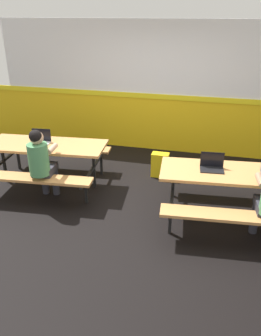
{
  "coord_description": "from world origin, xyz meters",
  "views": [
    {
      "loc": [
        1.16,
        -4.46,
        2.74
      ],
      "look_at": [
        0.0,
        0.06,
        0.55
      ],
      "focal_mm": 36.19,
      "sensor_mm": 36.0,
      "label": 1
    }
  ],
  "objects_px": {
    "picnic_table_left": "(47,153)",
    "laptop_dark": "(212,166)",
    "backpack_dark": "(160,165)",
    "picnic_table_right": "(231,182)",
    "student_nearer": "(41,160)",
    "laptop_silver": "(40,140)"
  },
  "relations": [
    {
      "from": "student_nearer",
      "to": "picnic_table_left",
      "type": "bearing_deg",
      "value": 110.08
    },
    {
      "from": "student_nearer",
      "to": "backpack_dark",
      "type": "bearing_deg",
      "value": 39.99
    },
    {
      "from": "student_nearer",
      "to": "laptop_silver",
      "type": "distance_m",
      "value": 0.65
    },
    {
      "from": "picnic_table_left",
      "to": "laptop_silver",
      "type": "bearing_deg",
      "value": 165.35
    },
    {
      "from": "picnic_table_right",
      "to": "backpack_dark",
      "type": "distance_m",
      "value": 1.66
    },
    {
      "from": "picnic_table_left",
      "to": "laptop_dark",
      "type": "bearing_deg",
      "value": -6.52
    },
    {
      "from": "picnic_table_left",
      "to": "backpack_dark",
      "type": "xyz_separation_m",
      "value": [
        1.78,
        0.79,
        -0.36
      ]
    },
    {
      "from": "laptop_silver",
      "to": "backpack_dark",
      "type": "bearing_deg",
      "value": 22.01
    },
    {
      "from": "picnic_table_left",
      "to": "laptop_dark",
      "type": "xyz_separation_m",
      "value": [
        2.68,
        -0.31,
        0.21
      ]
    },
    {
      "from": "picnic_table_right",
      "to": "student_nearer",
      "type": "bearing_deg",
      "value": -175.37
    },
    {
      "from": "picnic_table_left",
      "to": "laptop_dark",
      "type": "height_order",
      "value": "laptop_dark"
    },
    {
      "from": "laptop_dark",
      "to": "backpack_dark",
      "type": "distance_m",
      "value": 1.53
    },
    {
      "from": "picnic_table_right",
      "to": "laptop_silver",
      "type": "relative_size",
      "value": 5.94
    },
    {
      "from": "laptop_silver",
      "to": "laptop_dark",
      "type": "xyz_separation_m",
      "value": [
        2.78,
        -0.33,
        0.0
      ]
    },
    {
      "from": "laptop_silver",
      "to": "laptop_dark",
      "type": "bearing_deg",
      "value": -6.83
    },
    {
      "from": "laptop_silver",
      "to": "backpack_dark",
      "type": "xyz_separation_m",
      "value": [
        1.89,
        0.76,
        -0.57
      ]
    },
    {
      "from": "picnic_table_left",
      "to": "laptop_silver",
      "type": "xyz_separation_m",
      "value": [
        -0.1,
        0.03,
        0.21
      ]
    },
    {
      "from": "laptop_dark",
      "to": "backpack_dark",
      "type": "height_order",
      "value": "laptop_dark"
    },
    {
      "from": "backpack_dark",
      "to": "student_nearer",
      "type": "bearing_deg",
      "value": -140.01
    },
    {
      "from": "student_nearer",
      "to": "laptop_dark",
      "type": "relative_size",
      "value": 3.55
    },
    {
      "from": "picnic_table_left",
      "to": "laptop_silver",
      "type": "height_order",
      "value": "laptop_silver"
    },
    {
      "from": "picnic_table_left",
      "to": "backpack_dark",
      "type": "relative_size",
      "value": 4.59
    }
  ]
}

